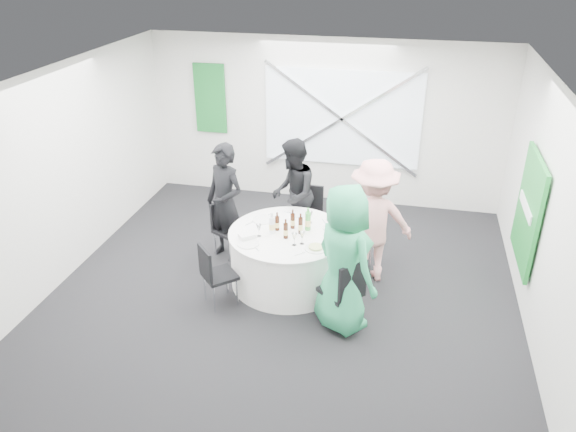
% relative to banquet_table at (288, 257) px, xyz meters
% --- Properties ---
extents(floor, '(6.00, 6.00, 0.00)m').
position_rel_banquet_table_xyz_m(floor, '(0.00, -0.20, -0.38)').
color(floor, black).
rests_on(floor, ground).
extents(ceiling, '(6.00, 6.00, 0.00)m').
position_rel_banquet_table_xyz_m(ceiling, '(0.00, -0.20, 2.42)').
color(ceiling, white).
rests_on(ceiling, wall_back).
extents(wall_back, '(6.00, 0.00, 6.00)m').
position_rel_banquet_table_xyz_m(wall_back, '(0.00, 2.80, 1.02)').
color(wall_back, silver).
rests_on(wall_back, floor).
extents(wall_front, '(6.00, 0.00, 6.00)m').
position_rel_banquet_table_xyz_m(wall_front, '(0.00, -3.20, 1.02)').
color(wall_front, silver).
rests_on(wall_front, floor).
extents(wall_left, '(0.00, 6.00, 6.00)m').
position_rel_banquet_table_xyz_m(wall_left, '(-3.00, -0.20, 1.02)').
color(wall_left, silver).
rests_on(wall_left, floor).
extents(wall_right, '(0.00, 6.00, 6.00)m').
position_rel_banquet_table_xyz_m(wall_right, '(3.00, -0.20, 1.02)').
color(wall_right, silver).
rests_on(wall_right, floor).
extents(window_panel, '(2.60, 0.03, 1.60)m').
position_rel_banquet_table_xyz_m(window_panel, '(0.30, 2.76, 1.12)').
color(window_panel, silver).
rests_on(window_panel, wall_back).
extents(window_brace_a, '(2.63, 0.05, 1.84)m').
position_rel_banquet_table_xyz_m(window_brace_a, '(0.30, 2.72, 1.12)').
color(window_brace_a, silver).
rests_on(window_brace_a, window_panel).
extents(window_brace_b, '(2.63, 0.05, 1.84)m').
position_rel_banquet_table_xyz_m(window_brace_b, '(0.30, 2.72, 1.12)').
color(window_brace_b, silver).
rests_on(window_brace_b, window_panel).
extents(green_banner, '(0.55, 0.04, 1.20)m').
position_rel_banquet_table_xyz_m(green_banner, '(-2.00, 2.75, 1.32)').
color(green_banner, '#136326').
rests_on(green_banner, wall_back).
extents(green_sign, '(0.05, 1.20, 1.40)m').
position_rel_banquet_table_xyz_m(green_sign, '(2.94, 0.40, 0.82)').
color(green_sign, '#177F2A').
rests_on(green_sign, wall_right).
extents(banquet_table, '(1.56, 1.56, 0.76)m').
position_rel_banquet_table_xyz_m(banquet_table, '(0.00, 0.00, 0.00)').
color(banquet_table, white).
rests_on(banquet_table, floor).
extents(chair_back, '(0.42, 0.43, 0.89)m').
position_rel_banquet_table_xyz_m(chair_back, '(0.06, 1.18, 0.14)').
color(chair_back, black).
rests_on(chair_back, floor).
extents(chair_back_left, '(0.50, 0.50, 0.82)m').
position_rel_banquet_table_xyz_m(chair_back_left, '(-1.06, 0.55, 0.09)').
color(chair_back_left, black).
rests_on(chair_back_left, floor).
extents(chair_back_right, '(0.56, 0.56, 0.87)m').
position_rel_banquet_table_xyz_m(chair_back_right, '(0.90, 0.66, 0.13)').
color(chair_back_right, black).
rests_on(chair_back_right, floor).
extents(chair_front_right, '(0.59, 0.59, 0.93)m').
position_rel_banquet_table_xyz_m(chair_front_right, '(0.87, -0.79, 0.16)').
color(chair_front_right, black).
rests_on(chair_front_right, floor).
extents(chair_front_left, '(0.54, 0.54, 0.85)m').
position_rel_banquet_table_xyz_m(chair_front_left, '(-0.78, -0.72, 0.11)').
color(chair_front_left, black).
rests_on(chair_front_left, floor).
extents(person_man_back_left, '(0.74, 0.64, 1.72)m').
position_rel_banquet_table_xyz_m(person_man_back_left, '(-1.02, 0.48, 0.48)').
color(person_man_back_left, black).
rests_on(person_man_back_left, floor).
extents(person_man_back, '(0.56, 0.86, 1.66)m').
position_rel_banquet_table_xyz_m(person_man_back, '(-0.16, 1.05, 0.45)').
color(person_man_back, black).
rests_on(person_man_back, floor).
extents(person_woman_pink, '(1.22, 0.85, 1.72)m').
position_rel_banquet_table_xyz_m(person_woman_pink, '(1.06, 0.36, 0.48)').
color(person_woman_pink, pink).
rests_on(person_woman_pink, floor).
extents(person_woman_green, '(1.05, 1.03, 1.83)m').
position_rel_banquet_table_xyz_m(person_woman_green, '(0.83, -0.77, 0.53)').
color(person_woman_green, '#2B9E66').
rests_on(person_woman_green, floor).
extents(plate_back, '(0.25, 0.25, 0.01)m').
position_rel_banquet_table_xyz_m(plate_back, '(0.04, 0.56, 0.39)').
color(plate_back, white).
rests_on(plate_back, banquet_table).
extents(plate_back_left, '(0.29, 0.29, 0.01)m').
position_rel_banquet_table_xyz_m(plate_back_left, '(-0.41, 0.27, 0.39)').
color(plate_back_left, white).
rests_on(plate_back_left, banquet_table).
extents(plate_back_right, '(0.26, 0.26, 0.04)m').
position_rel_banquet_table_xyz_m(plate_back_right, '(0.55, 0.24, 0.40)').
color(plate_back_right, white).
rests_on(plate_back_right, banquet_table).
extents(plate_front_right, '(0.28, 0.28, 0.04)m').
position_rel_banquet_table_xyz_m(plate_front_right, '(0.43, -0.34, 0.40)').
color(plate_front_right, white).
rests_on(plate_front_right, banquet_table).
extents(plate_front_left, '(0.28, 0.28, 0.01)m').
position_rel_banquet_table_xyz_m(plate_front_left, '(-0.42, -0.41, 0.39)').
color(plate_front_left, white).
rests_on(plate_front_left, banquet_table).
extents(napkin, '(0.24, 0.23, 0.06)m').
position_rel_banquet_table_xyz_m(napkin, '(-0.47, -0.28, 0.42)').
color(napkin, white).
rests_on(napkin, plate_front_left).
extents(beer_bottle_a, '(0.06, 0.06, 0.26)m').
position_rel_banquet_table_xyz_m(beer_bottle_a, '(-0.15, 0.03, 0.48)').
color(beer_bottle_a, '#38180A').
rests_on(beer_bottle_a, banquet_table).
extents(beer_bottle_b, '(0.06, 0.06, 0.27)m').
position_rel_banquet_table_xyz_m(beer_bottle_b, '(0.03, 0.13, 0.48)').
color(beer_bottle_b, '#38180A').
rests_on(beer_bottle_b, banquet_table).
extents(beer_bottle_c, '(0.06, 0.06, 0.28)m').
position_rel_banquet_table_xyz_m(beer_bottle_c, '(0.16, 0.02, 0.49)').
color(beer_bottle_c, '#38180A').
rests_on(beer_bottle_c, banquet_table).
extents(beer_bottle_d, '(0.06, 0.06, 0.27)m').
position_rel_banquet_table_xyz_m(beer_bottle_d, '(0.00, -0.15, 0.48)').
color(beer_bottle_d, '#38180A').
rests_on(beer_bottle_d, banquet_table).
extents(green_water_bottle, '(0.08, 0.08, 0.31)m').
position_rel_banquet_table_xyz_m(green_water_bottle, '(0.24, 0.13, 0.50)').
color(green_water_bottle, green).
rests_on(green_water_bottle, banquet_table).
extents(clear_water_bottle, '(0.08, 0.08, 0.29)m').
position_rel_banquet_table_xyz_m(clear_water_bottle, '(-0.20, -0.05, 0.49)').
color(clear_water_bottle, silver).
rests_on(clear_water_bottle, banquet_table).
extents(wine_glass_a, '(0.07, 0.07, 0.17)m').
position_rel_banquet_table_xyz_m(wine_glass_a, '(-0.34, -0.18, 0.50)').
color(wine_glass_a, white).
rests_on(wine_glass_a, banquet_table).
extents(wine_glass_b, '(0.07, 0.07, 0.17)m').
position_rel_banquet_table_xyz_m(wine_glass_b, '(0.23, 0.33, 0.50)').
color(wine_glass_b, white).
rests_on(wine_glass_b, banquet_table).
extents(wine_glass_c, '(0.07, 0.07, 0.17)m').
position_rel_banquet_table_xyz_m(wine_glass_c, '(0.24, -0.25, 0.50)').
color(wine_glass_c, white).
rests_on(wine_glass_c, banquet_table).
extents(wine_glass_d, '(0.07, 0.07, 0.17)m').
position_rel_banquet_table_xyz_m(wine_glass_d, '(0.15, -0.31, 0.50)').
color(wine_glass_d, white).
rests_on(wine_glass_d, banquet_table).
extents(fork_a, '(0.11, 0.13, 0.01)m').
position_rel_banquet_table_xyz_m(fork_a, '(-0.53, -0.22, 0.38)').
color(fork_a, silver).
rests_on(fork_a, banquet_table).
extents(knife_a, '(0.11, 0.12, 0.01)m').
position_rel_banquet_table_xyz_m(knife_a, '(-0.29, -0.50, 0.38)').
color(knife_a, silver).
rests_on(knife_a, banquet_table).
extents(fork_b, '(0.09, 0.14, 0.01)m').
position_rel_banquet_table_xyz_m(fork_b, '(0.56, 0.12, 0.38)').
color(fork_b, silver).
rests_on(fork_b, banquet_table).
extents(knife_b, '(0.08, 0.14, 0.01)m').
position_rel_banquet_table_xyz_m(knife_b, '(0.40, 0.41, 0.38)').
color(knife_b, silver).
rests_on(knife_b, banquet_table).
extents(fork_c, '(0.09, 0.14, 0.01)m').
position_rel_banquet_table_xyz_m(fork_c, '(-0.38, 0.43, 0.38)').
color(fork_c, silver).
rests_on(fork_c, banquet_table).
extents(knife_c, '(0.09, 0.14, 0.01)m').
position_rel_banquet_table_xyz_m(knife_c, '(-0.56, 0.13, 0.38)').
color(knife_c, silver).
rests_on(knife_c, banquet_table).
extents(fork_d, '(0.12, 0.12, 0.01)m').
position_rel_banquet_table_xyz_m(fork_d, '(0.26, -0.51, 0.38)').
color(fork_d, silver).
rests_on(fork_d, banquet_table).
extents(knife_d, '(0.11, 0.12, 0.01)m').
position_rel_banquet_table_xyz_m(knife_d, '(0.53, -0.23, 0.38)').
color(knife_d, silver).
rests_on(knife_d, banquet_table).
extents(fork_e, '(0.15, 0.02, 0.01)m').
position_rel_banquet_table_xyz_m(fork_e, '(0.15, 0.55, 0.38)').
color(fork_e, silver).
rests_on(fork_e, banquet_table).
extents(knife_e, '(0.15, 0.03, 0.01)m').
position_rel_banquet_table_xyz_m(knife_e, '(-0.12, 0.56, 0.38)').
color(knife_e, silver).
rests_on(knife_e, banquet_table).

